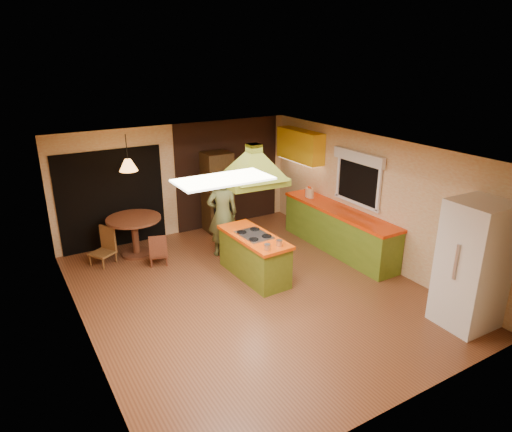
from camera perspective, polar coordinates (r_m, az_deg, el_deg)
ground at (r=8.13m, az=-0.55°, el=-9.42°), size 6.50×6.50×0.00m
room_walls at (r=7.59m, az=-0.58°, el=-1.18°), size 5.50×6.50×6.50m
ceiling_plane at (r=7.23m, az=-0.61°, el=8.08°), size 6.50×6.50×0.00m
brick_panel at (r=10.86m, az=-3.49°, el=5.38°), size 2.64×0.03×2.50m
nook_opening at (r=10.01m, az=-17.56°, el=1.98°), size 2.20×0.03×2.10m
right_counter at (r=9.68m, az=10.24°, el=-1.70°), size 0.62×3.05×0.92m
upper_cabinets at (r=10.53m, az=5.53°, el=8.76°), size 0.34×1.40×0.70m
window_right at (r=9.30m, az=12.69°, el=5.71°), size 0.12×1.35×1.06m
fluor_panel at (r=5.70m, az=-4.10°, el=4.57°), size 1.20×0.60×0.03m
kitchen_island at (r=8.46m, az=-0.24°, el=-4.98°), size 0.71×1.66×0.84m
range_hood at (r=7.86m, az=-0.25°, el=7.20°), size 1.11×0.83×0.80m
man at (r=9.22m, az=-4.21°, el=0.21°), size 0.71×0.55×1.75m
refrigerator at (r=7.55m, az=25.50°, el=-5.52°), size 0.84×0.79×1.99m
wall_oven at (r=10.52m, az=-4.85°, el=3.01°), size 0.62×0.61×1.85m
dining_table at (r=9.60m, az=-14.94°, el=-1.54°), size 1.09×1.09×0.81m
chair_left at (r=9.45m, az=-18.72°, el=-3.67°), size 0.56×0.56×0.74m
chair_near at (r=9.18m, az=-12.15°, el=-3.99°), size 0.44×0.44×0.65m
pendant_lamp at (r=9.21m, az=-15.68°, el=6.14°), size 0.41×0.41×0.23m
canister_large at (r=10.19m, az=6.57°, el=2.95°), size 0.17×0.17×0.20m
canister_medium at (r=10.16m, az=6.73°, el=2.89°), size 0.15×0.15×0.21m
canister_small at (r=10.13m, az=6.89°, el=2.73°), size 0.14×0.14×0.17m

